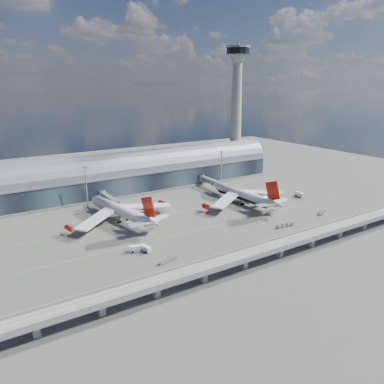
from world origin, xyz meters
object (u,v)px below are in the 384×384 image
cargo_train_0 (168,260)px  cargo_train_1 (286,225)px  floodlight_mast_left (86,186)px  cargo_train_2 (322,212)px  service_truck_2 (262,203)px  airliner_right (244,195)px  floodlight_mast_right (221,167)px  service_truck_4 (250,200)px  service_truck_0 (146,248)px  service_truck_5 (154,209)px  airliner_left (122,211)px  service_truck_3 (300,194)px  service_truck_1 (135,249)px  control_tower (236,110)px

cargo_train_0 → cargo_train_1: size_ratio=0.82×
floodlight_mast_left → cargo_train_2: bearing=-36.3°
service_truck_2 → cargo_train_2: size_ratio=1.02×
airliner_right → cargo_train_0: airliner_right is taller
floodlight_mast_right → cargo_train_0: floodlight_mast_right is taller
cargo_train_2 → service_truck_4: bearing=56.6°
airliner_right → service_truck_0: size_ratio=9.87×
service_truck_5 → airliner_left: bearing=146.0°
floodlight_mast_right → service_truck_0: size_ratio=3.99×
airliner_right → service_truck_3: bearing=-15.9°
service_truck_4 → cargo_train_0: (-84.36, -45.29, -0.74)m
airliner_left → service_truck_5: 22.56m
floodlight_mast_left → airliner_right: (85.62, -43.22, -8.40)m
airliner_right → cargo_train_2: bearing=-59.6°
service_truck_1 → cargo_train_1: size_ratio=0.45×
control_tower → service_truck_2: control_tower is taller
control_tower → service_truck_1: 175.95m
cargo_train_0 → floodlight_mast_right: bearing=-33.5°
service_truck_0 → service_truck_3: bearing=1.3°
service_truck_0 → airliner_right: bearing=11.7°
service_truck_2 → service_truck_3: 33.51m
service_truck_4 → cargo_train_2: size_ratio=0.65×
service_truck_2 → cargo_train_0: size_ratio=0.96×
floodlight_mast_left → service_truck_0: 74.86m
service_truck_3 → service_truck_4: 36.61m
cargo_train_0 → cargo_train_1: bearing=-75.0°
control_tower → airliner_right: control_tower is taller
airliner_right → service_truck_1: (-86.72, -28.31, -3.87)m
floodlight_mast_right → service_truck_1: (-101.10, -71.53, -12.27)m
airliner_right → cargo_train_1: size_ratio=5.65×
cargo_train_0 → cargo_train_2: size_ratio=1.06×
service_truck_2 → airliner_right: bearing=31.2°
airliner_left → cargo_train_0: 56.89m
service_truck_1 → service_truck_3: bearing=-63.4°
control_tower → floodlight_mast_left: control_tower is taller
service_truck_5 → cargo_train_0: 65.77m
airliner_left → cargo_train_1: (69.41, -54.26, -4.76)m
floodlight_mast_left → airliner_right: bearing=-26.8°
service_truck_5 → service_truck_2: bearing=-67.5°
floodlight_mast_right → service_truck_0: (-96.95, -73.78, -12.30)m
service_truck_3 → floodlight_mast_left: bearing=161.4°
service_truck_2 → cargo_train_0: bearing=104.2°
cargo_train_1 → cargo_train_2: bearing=-92.3°
control_tower → floodlight_mast_left: bearing=-168.3°
airliner_left → cargo_train_0: bearing=-103.8°
service_truck_1 → service_truck_2: bearing=-60.2°
service_truck_2 → cargo_train_1: service_truck_2 is taller
service_truck_0 → floodlight_mast_right: bearing=28.6°
floodlight_mast_left → service_truck_3: 137.28m
service_truck_3 → service_truck_5: service_truck_5 is taller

